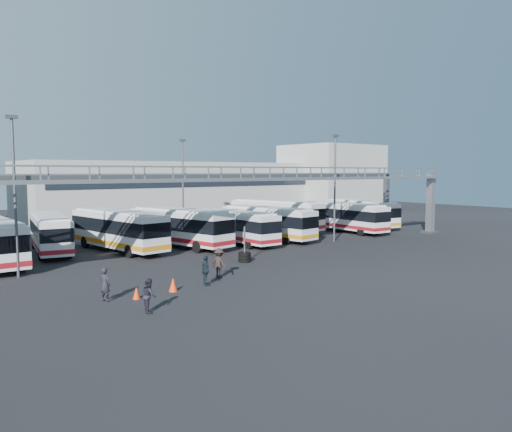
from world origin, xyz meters
TOP-DOWN VIEW (x-y plane):
  - ground at (0.00, 0.00)m, footprint 140.00×140.00m
  - gantry at (0.00, 5.87)m, footprint 51.40×5.15m
  - warehouse at (12.00, 38.00)m, footprint 42.00×14.00m
  - building_right at (38.00, 32.00)m, footprint 14.00×12.00m
  - light_pole_left at (-16.00, 8.00)m, footprint 0.70×0.35m
  - light_pole_mid at (12.00, 7.00)m, footprint 0.70×0.35m
  - light_pole_back at (4.00, 22.00)m, footprint 0.70×0.35m
  - bus_2 at (-11.58, 16.67)m, footprint 4.22×10.70m
  - bus_3 at (-6.75, 14.16)m, footprint 4.14×11.67m
  - bus_4 at (-1.49, 12.98)m, footprint 4.61×11.55m
  - bus_5 at (3.65, 11.39)m, footprint 2.46×10.16m
  - bus_6 at (7.57, 11.72)m, footprint 3.88×10.92m
  - bus_7 at (12.73, 16.50)m, footprint 4.66×11.85m
  - bus_8 at (18.47, 11.29)m, footprint 3.16×10.77m
  - bus_9 at (23.49, 13.39)m, footprint 4.15×11.01m
  - pedestrian_a at (-13.85, -1.11)m, footprint 0.66×0.77m
  - pedestrian_b at (-12.94, -4.34)m, footprint 0.80×0.93m
  - pedestrian_c at (-5.96, 0.06)m, footprint 1.02×1.37m
  - pedestrian_d at (-7.82, -1.28)m, footprint 0.70×1.15m
  - cone_left at (-12.37, -1.64)m, footprint 0.45×0.45m
  - cone_right at (-10.03, -1.35)m, footprint 0.55×0.55m
  - tire_stack at (-1.39, 3.50)m, footprint 0.93×0.93m

SIDE VIEW (x-z plane):
  - ground at x=0.00m, z-range 0.00..0.00m
  - cone_left at x=-12.37m, z-range 0.00..0.65m
  - cone_right at x=-10.03m, z-range 0.00..0.79m
  - tire_stack at x=-1.39m, z-range -0.88..1.77m
  - pedestrian_b at x=-12.94m, z-range 0.00..1.64m
  - pedestrian_a at x=-13.85m, z-range 0.00..1.79m
  - pedestrian_d at x=-7.82m, z-range 0.00..1.83m
  - pedestrian_c at x=-5.96m, z-range 0.00..1.89m
  - bus_5 at x=3.65m, z-range 0.16..3.24m
  - bus_2 at x=-11.58m, z-range 0.17..3.34m
  - bus_8 at x=18.47m, z-range 0.17..3.40m
  - bus_6 at x=7.57m, z-range 0.17..3.42m
  - bus_9 at x=23.49m, z-range 0.17..3.44m
  - bus_4 at x=-1.49m, z-range 0.18..3.60m
  - bus_3 at x=-6.75m, z-range 0.18..3.65m
  - bus_7 at x=12.73m, z-range 0.19..3.70m
  - warehouse at x=12.00m, z-range 0.00..8.00m
  - building_right at x=38.00m, z-range 0.00..11.00m
  - gantry at x=0.00m, z-range 1.96..9.06m
  - light_pole_left at x=-16.00m, z-range 0.62..10.83m
  - light_pole_mid at x=12.00m, z-range 0.62..10.83m
  - light_pole_back at x=4.00m, z-range 0.62..10.83m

